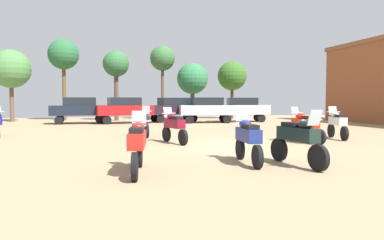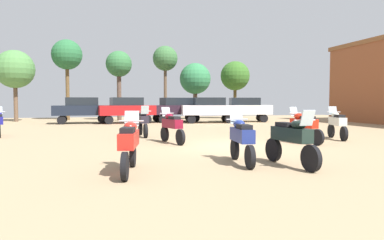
{
  "view_description": "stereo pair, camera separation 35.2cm",
  "coord_description": "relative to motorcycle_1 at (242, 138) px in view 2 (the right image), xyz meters",
  "views": [
    {
      "loc": [
        -4.75,
        -12.54,
        1.73
      ],
      "look_at": [
        0.04,
        5.74,
        0.7
      ],
      "focal_mm": 32.46,
      "sensor_mm": 36.0,
      "label": 1
    },
    {
      "loc": [
        -4.41,
        -12.63,
        1.73
      ],
      "look_at": [
        0.04,
        5.74,
        0.7
      ],
      "focal_mm": 32.46,
      "sensor_mm": 36.0,
      "label": 2
    }
  ],
  "objects": [
    {
      "name": "ground_plane",
      "position": [
        0.87,
        3.79,
        -0.72
      ],
      "size": [
        44.0,
        52.0,
        0.02
      ],
      "color": "#9A815F"
    },
    {
      "name": "motorcycle_1",
      "position": [
        0.0,
        0.0,
        0.0
      ],
      "size": [
        0.62,
        2.11,
        1.44
      ],
      "rotation": [
        0.0,
        0.0,
        -0.1
      ],
      "color": "black",
      "rests_on": "ground"
    },
    {
      "name": "motorcycle_2",
      "position": [
        4.15,
        3.72,
        0.01
      ],
      "size": [
        0.71,
        2.08,
        1.47
      ],
      "rotation": [
        0.0,
        0.0,
        0.21
      ],
      "color": "black",
      "rests_on": "ground"
    },
    {
      "name": "motorcycle_3",
      "position": [
        6.48,
        4.75,
        0.01
      ],
      "size": [
        0.77,
        2.06,
        1.47
      ],
      "rotation": [
        0.0,
        0.0,
        -0.26
      ],
      "color": "black",
      "rests_on": "ground"
    },
    {
      "name": "motorcycle_4",
      "position": [
        1.12,
        -0.69,
        0.03
      ],
      "size": [
        0.63,
        2.26,
        1.5
      ],
      "rotation": [
        0.0,
        0.0,
        3.26
      ],
      "color": "black",
      "rests_on": "ground"
    },
    {
      "name": "motorcycle_5",
      "position": [
        -1.9,
        8.01,
        0.03
      ],
      "size": [
        0.62,
        2.16,
        1.5
      ],
      "rotation": [
        0.0,
        0.0,
        3.21
      ],
      "color": "black",
      "rests_on": "ground"
    },
    {
      "name": "motorcycle_6",
      "position": [
        -3.06,
        -0.53,
        0.01
      ],
      "size": [
        0.7,
        2.24,
        1.46
      ],
      "rotation": [
        0.0,
        0.0,
        -0.17
      ],
      "color": "black",
      "rests_on": "ground"
    },
    {
      "name": "motorcycle_7",
      "position": [
        -1.02,
        5.02,
        0.01
      ],
      "size": [
        0.77,
        2.06,
        1.46
      ],
      "rotation": [
        0.0,
        0.0,
        0.27
      ],
      "color": "black",
      "rests_on": "ground"
    },
    {
      "name": "car_1",
      "position": [
        7.46,
        18.05,
        0.46
      ],
      "size": [
        4.58,
        2.64,
        2.0
      ],
      "rotation": [
        0.0,
        0.0,
        1.36
      ],
      "color": "black",
      "rests_on": "ground"
    },
    {
      "name": "car_2",
      "position": [
        4.24,
        17.5,
        0.46
      ],
      "size": [
        4.49,
        2.33,
        2.0
      ],
      "rotation": [
        0.0,
        0.0,
        1.44
      ],
      "color": "black",
      "rests_on": "ground"
    },
    {
      "name": "car_3",
      "position": [
        1.96,
        19.4,
        0.46
      ],
      "size": [
        4.56,
        2.58,
        2.0
      ],
      "rotation": [
        0.0,
        0.0,
        1.76
      ],
      "color": "black",
      "rests_on": "ground"
    },
    {
      "name": "car_4",
      "position": [
        -2.13,
        18.54,
        0.46
      ],
      "size": [
        4.52,
        2.41,
        2.0
      ],
      "rotation": [
        0.0,
        0.0,
        1.72
      ],
      "color": "black",
      "rests_on": "ground"
    },
    {
      "name": "car_5",
      "position": [
        -5.47,
        19.07,
        0.46
      ],
      "size": [
        4.39,
        2.03,
        2.0
      ],
      "rotation": [
        0.0,
        0.0,
        1.63
      ],
      "color": "black",
      "rests_on": "ground"
    },
    {
      "name": "tree_1",
      "position": [
        4.46,
        22.85,
        3.08
      ],
      "size": [
        2.9,
        2.9,
        5.29
      ],
      "color": "brown",
      "rests_on": "ground"
    },
    {
      "name": "tree_2",
      "position": [
        -2.55,
        22.85,
        4.18
      ],
      "size": [
        2.3,
        2.3,
        6.18
      ],
      "color": "brown",
      "rests_on": "ground"
    },
    {
      "name": "tree_4",
      "position": [
        -11.06,
        22.95,
        3.65
      ],
      "size": [
        3.17,
        3.17,
        5.97
      ],
      "color": "brown",
      "rests_on": "ground"
    },
    {
      "name": "tree_5",
      "position": [
        1.7,
        23.37,
        4.89
      ],
      "size": [
        2.31,
        2.31,
        6.86
      ],
      "color": "brown",
      "rests_on": "ground"
    },
    {
      "name": "tree_6",
      "position": [
        8.62,
        23.35,
        3.46
      ],
      "size": [
        2.85,
        2.85,
        5.62
      ],
      "color": "brown",
      "rests_on": "ground"
    },
    {
      "name": "tree_7",
      "position": [
        -7.07,
        24.4,
        5.11
      ],
      "size": [
        2.7,
        2.7,
        7.25
      ],
      "color": "brown",
      "rests_on": "ground"
    }
  ]
}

